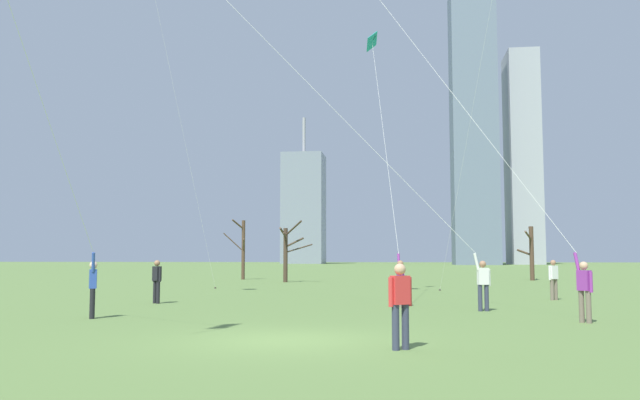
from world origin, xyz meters
The scene contains 14 objects.
ground_plane centered at (0.00, 0.00, 0.00)m, with size 400.00×400.00×0.00m, color #5B7A3D.
kite_flyer_midfield_center_purple centered at (6.08, 5.63, 3.13)m, with size 8.34×8.33×15.95m.
kite_flyer_far_back_yellow centered at (-6.14, 1.14, 4.43)m, with size 1.10×12.71×15.71m.
kite_flyer_midfield_right_green centered at (2.85, 8.10, 3.41)m, with size 15.75×1.38×18.12m.
kite_flyer_midfield_left_teal centered at (2.22, 10.67, 2.75)m, with size 1.65×8.47×12.69m.
bystander_far_off_by_trees centered at (2.41, -1.14, 0.90)m, with size 0.44×0.36×1.62m.
bystander_strolling_midfield centered at (8.59, 13.79, 0.90)m, with size 0.43×0.36×1.62m.
bystander_watching_nearby centered at (-6.69, 10.01, 0.90)m, with size 0.42×0.36×1.62m.
bare_tree_right_of_center centered at (12.13, 36.34, 2.17)m, with size 1.32×2.88×4.07m.
bare_tree_far_right_edge centered at (-5.34, 30.70, 2.19)m, with size 2.05×2.55×4.21m.
bare_tree_rightmost centered at (-9.69, 35.58, 2.45)m, with size 1.99×1.88×4.62m.
skyline_short_annex centered at (19.23, 133.68, 31.21)m, with size 9.80×10.83×62.42m.
skyline_slender_spire centered at (-22.23, 152.33, 14.23)m, with size 10.47×10.99×38.24m.
skyline_mid_tower_left centered at (31.40, 142.20, 24.99)m, with size 7.01×11.29×49.97m.
Camera 1 is at (2.41, -13.60, 1.75)m, focal length 36.38 mm.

